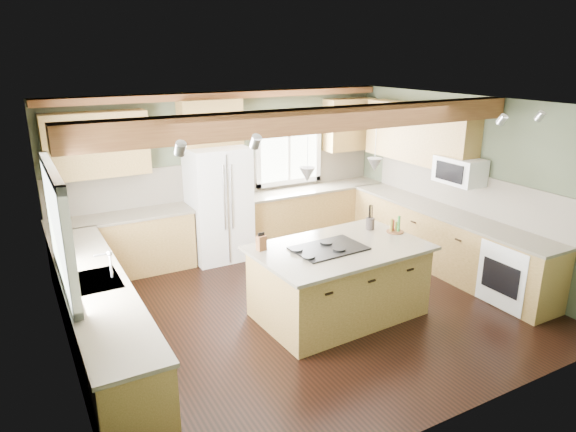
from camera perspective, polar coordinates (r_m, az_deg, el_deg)
floor at (r=6.82m, az=1.69°, el=-10.04°), size 5.60×5.60×0.00m
ceiling at (r=6.06m, az=1.91°, el=12.25°), size 5.60×5.60×0.00m
wall_back at (r=8.49m, az=-6.88°, el=4.85°), size 5.60×0.00×5.60m
wall_left at (r=5.52m, az=-24.13°, el=-3.80°), size 0.00×5.00×5.00m
wall_right at (r=8.07m, az=19.18°, el=3.29°), size 0.00×5.00×5.00m
ceiling_beam at (r=5.76m, az=3.86°, el=10.63°), size 5.55×0.26×0.26m
soffit_trim at (r=8.21m, az=-6.93°, el=13.17°), size 5.55×0.20×0.10m
backsplash_back at (r=8.50m, az=-6.82°, el=4.24°), size 5.58×0.03×0.58m
backsplash_right at (r=8.11m, az=18.79°, el=2.75°), size 0.03×3.70×0.58m
base_cab_back_left at (r=7.98m, az=-17.79°, el=-3.21°), size 2.02×0.60×0.88m
counter_back_left at (r=7.83m, az=-18.10°, el=-0.06°), size 2.06×0.64×0.04m
base_cab_back_right at (r=9.11m, az=2.74°, el=0.25°), size 2.62×0.60×0.88m
counter_back_right at (r=8.98m, az=2.78°, el=3.04°), size 2.66×0.64×0.04m
base_cab_left at (r=5.94m, az=-20.21°, el=-10.95°), size 0.60×3.70×0.88m
counter_left at (r=5.74m, az=-20.70°, el=-6.90°), size 0.64×3.74×0.04m
base_cab_right at (r=8.14m, az=16.89°, el=-2.72°), size 0.60×3.70×0.88m
counter_right at (r=7.99m, az=17.18°, el=0.37°), size 0.64×3.74×0.04m
upper_cab_back_left at (r=7.68m, az=-20.51°, el=7.44°), size 1.40×0.35×0.90m
upper_cab_over_fridge at (r=8.07m, az=-8.62°, el=10.24°), size 0.96×0.35×0.70m
upper_cab_right at (r=8.44m, az=14.29°, el=8.84°), size 0.35×2.20×0.90m
upper_cab_back_corner at (r=9.32m, az=6.77°, el=10.07°), size 0.90×0.35×0.90m
window_left at (r=5.49m, az=-24.30°, el=-1.17°), size 0.04×1.60×1.05m
window_back at (r=8.91m, az=0.01°, el=7.23°), size 1.10×0.04×1.00m
sink at (r=5.74m, az=-20.70°, el=-6.85°), size 0.50×0.65×0.03m
faucet at (r=5.70m, az=-19.08°, el=-5.23°), size 0.02×0.02×0.28m
dishwasher at (r=4.84m, az=-17.37°, el=-17.85°), size 0.60×0.60×0.84m
oven at (r=7.36m, az=24.02°, el=-5.81°), size 0.60×0.72×0.84m
microwave at (r=7.82m, az=18.54°, el=4.81°), size 0.40×0.70×0.38m
pendant_left at (r=5.73m, az=2.15°, el=4.63°), size 0.18×0.18×0.16m
pendant_right at (r=6.32m, az=9.60°, el=5.64°), size 0.18×0.18×0.16m
refrigerator at (r=8.14m, az=-7.71°, el=1.34°), size 0.90×0.74×1.80m
island at (r=6.48m, az=5.64°, el=-7.35°), size 2.02×1.30×0.88m
island_top at (r=6.30m, az=5.76°, el=-3.56°), size 2.16×1.44×0.04m
cooktop at (r=6.20m, az=4.57°, el=-3.60°), size 0.88×0.61×0.02m
knife_block at (r=6.13m, az=-2.99°, el=-3.02°), size 0.12×0.10×0.18m
utensil_crock at (r=6.93m, az=9.11°, el=-0.84°), size 0.12×0.12×0.15m
bottle_tray at (r=6.87m, az=11.85°, el=-0.94°), size 0.25×0.25×0.21m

